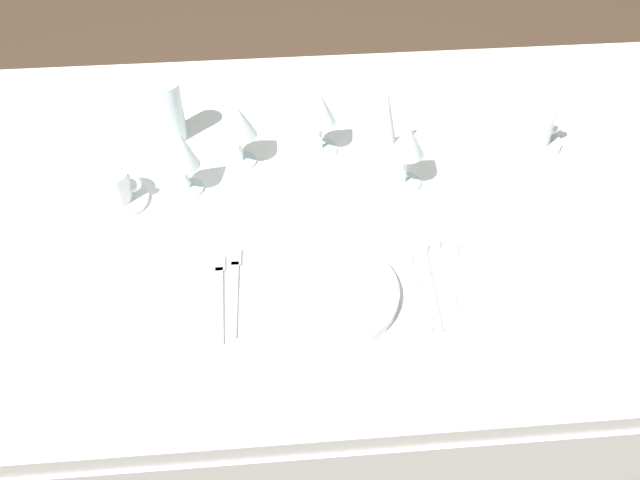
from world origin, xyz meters
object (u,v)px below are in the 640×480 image
object	(u,v)px
fork_outer	(234,287)
wine_glass_right	(182,152)
dinner_plate	(326,292)
spoon_soup	(427,272)
napkin_folded	(385,121)
spoon_tea	(461,272)
wine_glass_centre	(321,113)
coffee_cup_right	(113,185)
dinner_knife	(415,285)
wine_glass_far	(407,144)
coffee_cup_left	(536,126)
wine_glass_left	(238,123)
fork_inner	(219,293)
spoon_dessert	(442,267)
drink_tumbler	(169,111)

from	to	relation	value
fork_outer	wine_glass_right	size ratio (longest dim) A/B	1.49
dinner_plate	spoon_soup	bearing A→B (deg)	12.15
spoon_soup	napkin_folded	world-z (taller)	napkin_folded
napkin_folded	dinner_plate	bearing A→B (deg)	-111.79
spoon_tea	wine_glass_centre	world-z (taller)	wine_glass_centre
coffee_cup_right	wine_glass_right	distance (m)	0.15
coffee_cup_right	wine_glass_centre	world-z (taller)	wine_glass_centre
wine_glass_centre	coffee_cup_right	bearing A→B (deg)	-162.21
wine_glass_centre	wine_glass_right	bearing A→B (deg)	-158.48
dinner_knife	wine_glass_far	size ratio (longest dim) A/B	1.57
spoon_soup	coffee_cup_left	size ratio (longest dim) A/B	2.26
fork_outer	spoon_soup	world-z (taller)	spoon_soup
wine_glass_right	wine_glass_left	bearing A→B (deg)	37.25
coffee_cup_left	fork_inner	bearing A→B (deg)	-150.27
dinner_knife	coffee_cup_right	distance (m)	0.62
fork_outer	wine_glass_right	xyz separation A→B (m)	(-0.09, 0.28, 0.09)
fork_outer	coffee_cup_right	size ratio (longest dim) A/B	2.20
wine_glass_left	fork_outer	bearing A→B (deg)	-92.50
spoon_soup	spoon_tea	distance (m)	0.06
fork_outer	dinner_knife	xyz separation A→B (m)	(0.32, -0.02, -0.00)
dinner_plate	spoon_dessert	xyz separation A→B (m)	(0.21, 0.05, -0.01)
spoon_dessert	wine_glass_left	world-z (taller)	wine_glass_left
wine_glass_left	wine_glass_far	world-z (taller)	wine_glass_far
fork_outer	wine_glass_far	xyz separation A→B (m)	(0.34, 0.26, 0.10)
spoon_tea	drink_tumbler	world-z (taller)	drink_tumbler
drink_tumbler	napkin_folded	xyz separation A→B (m)	(0.45, -0.10, 0.02)
spoon_soup	spoon_tea	bearing A→B (deg)	-4.22
fork_outer	wine_glass_centre	bearing A→B (deg)	64.46
dinner_knife	spoon_dessert	xyz separation A→B (m)	(0.06, 0.04, 0.00)
dinner_plate	coffee_cup_left	xyz separation A→B (m)	(0.49, 0.40, 0.04)
spoon_tea	napkin_folded	world-z (taller)	napkin_folded
wine_glass_left	napkin_folded	xyz separation A→B (m)	(0.30, 0.00, -0.01)
spoon_dessert	spoon_tea	size ratio (longest dim) A/B	1.04
spoon_soup	coffee_cup_left	distance (m)	0.47
fork_inner	spoon_soup	world-z (taller)	spoon_soup
coffee_cup_left	drink_tumbler	xyz separation A→B (m)	(-0.78, 0.09, 0.02)
wine_glass_far	drink_tumbler	xyz separation A→B (m)	(-0.48, 0.20, -0.03)
wine_glass_far	drink_tumbler	size ratio (longest dim) A/B	1.05
dinner_plate	fork_outer	bearing A→B (deg)	168.78
napkin_folded	wine_glass_centre	bearing A→B (deg)	168.72
napkin_folded	coffee_cup_right	bearing A→B (deg)	-168.85
coffee_cup_left	wine_glass_far	size ratio (longest dim) A/B	0.69
dinner_plate	spoon_soup	distance (m)	0.19
spoon_dessert	wine_glass_far	world-z (taller)	wine_glass_far
fork_outer	dinner_knife	distance (m)	0.32
coffee_cup_right	spoon_dessert	bearing A→B (deg)	-21.22
dinner_plate	wine_glass_right	size ratio (longest dim) A/B	1.83
fork_inner	spoon_tea	bearing A→B (deg)	2.08
spoon_tea	wine_glass_right	size ratio (longest dim) A/B	1.58
spoon_tea	coffee_cup_right	distance (m)	0.69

